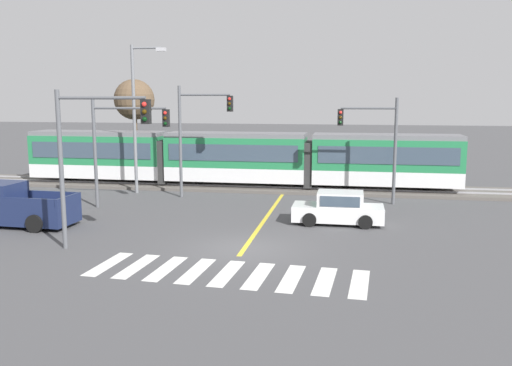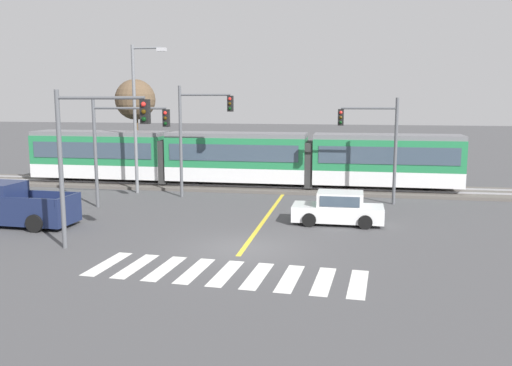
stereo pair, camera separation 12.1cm
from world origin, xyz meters
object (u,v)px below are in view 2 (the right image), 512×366
Objects in this scene: traffic_light_far_right at (376,136)px; bare_tree_far_west at (135,100)px; traffic_light_near_left at (89,144)px; light_rail_tram at (237,157)px; traffic_light_far_left at (197,126)px; sedan_crossing at (338,209)px; traffic_light_mid_left at (121,136)px; street_lamp_west at (138,111)px; pickup_truck at (15,207)px.

traffic_light_far_right is 19.58m from bare_tree_far_west.
light_rail_tram is at bearing 80.97° from traffic_light_near_left.
traffic_light_far_left reaches higher than light_rail_tram.
sedan_crossing is 0.58× the size of bare_tree_far_west.
traffic_light_near_left is 8.05m from traffic_light_mid_left.
traffic_light_far_right is 15.84m from traffic_light_near_left.
street_lamp_west is at bearing 167.25° from traffic_light_far_left.
traffic_light_far_left is at bearing -49.58° from bare_tree_far_west.
traffic_light_far_right is 0.90× the size of traffic_light_far_left.
traffic_light_far_right is 0.81× the size of bare_tree_far_west.
traffic_light_near_left is 12.75m from street_lamp_west.
bare_tree_far_west is at bearing 151.69° from light_rail_tram.
traffic_light_far_right is (16.52, 8.19, 2.94)m from pickup_truck.
bare_tree_far_west is at bearing 108.98° from traffic_light_mid_left.
traffic_light_near_left is at bearing -74.18° from traffic_light_mid_left.
traffic_light_far_right is at bearing 15.24° from traffic_light_mid_left.
traffic_light_near_left is 1.06× the size of traffic_light_mid_left.
traffic_light_near_left is 0.85× the size of bare_tree_far_west.
traffic_light_far_right is at bearing 45.78° from traffic_light_near_left.
traffic_light_mid_left reaches higher than sedan_crossing.
street_lamp_west is 1.24× the size of bare_tree_far_west.
pickup_truck is at bearing -127.63° from traffic_light_far_left.
bare_tree_far_west reaches higher than pickup_truck.
sedan_crossing is 14.50m from street_lamp_west.
pickup_truck is 0.76× the size of bare_tree_far_west.
traffic_light_far_left is at bearing 52.37° from pickup_truck.
bare_tree_far_west is (-8.84, 4.76, 3.60)m from light_rail_tram.
traffic_light_far_left is (6.38, 8.27, 3.38)m from pickup_truck.
light_rail_tram is 4.55× the size of traffic_light_near_left.
sedan_crossing is 11.55m from traffic_light_near_left.
traffic_light_near_left is at bearing -94.49° from traffic_light_far_left.
sedan_crossing is 10.52m from traffic_light_far_left.
sedan_crossing is at bearing -8.39° from traffic_light_mid_left.
traffic_light_far_right is 14.24m from street_lamp_west.
street_lamp_west is (2.38, 9.17, 4.23)m from pickup_truck.
street_lamp_west is (-3.99, 0.90, 0.84)m from traffic_light_far_left.
traffic_light_mid_left is at bearing -164.76° from traffic_light_far_right.
light_rail_tram is 5.10× the size of pickup_truck.
light_rail_tram is 11.51m from sedan_crossing.
street_lamp_west reaches higher than light_rail_tram.
traffic_light_mid_left is (3.28, 4.59, 3.01)m from pickup_truck.
bare_tree_far_west reaches higher than traffic_light_far_right.
street_lamp_west reaches higher than pickup_truck.
light_rail_tram is 3.88× the size of bare_tree_far_west.
sedan_crossing is at bearing 33.29° from traffic_light_near_left.
traffic_light_far_left is at bearing 147.19° from sedan_crossing.
street_lamp_west is 8.38m from bare_tree_far_west.
bare_tree_far_west is at bearing 130.42° from traffic_light_far_left.
traffic_light_mid_left is at bearing -121.60° from light_rail_tram.
traffic_light_mid_left is at bearing 171.61° from sedan_crossing.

